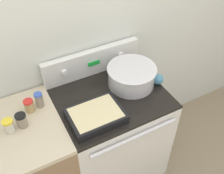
{
  "coord_description": "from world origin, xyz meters",
  "views": [
    {
      "loc": [
        -0.59,
        -0.82,
        2.16
      ],
      "look_at": [
        0.02,
        0.33,
        0.97
      ],
      "focal_mm": 42.0,
      "sensor_mm": 36.0,
      "label": 1
    }
  ],
  "objects_px": {
    "casserole_dish": "(96,115)",
    "spice_jar_blue_cap": "(39,100)",
    "spice_jar_red_cap": "(29,106)",
    "ladle": "(157,79)",
    "spice_jar_black_cap": "(22,120)",
    "mixing_bowl": "(132,75)",
    "spice_jar_yellow_cap": "(9,126)"
  },
  "relations": [
    {
      "from": "ladle",
      "to": "spice_jar_blue_cap",
      "type": "xyz_separation_m",
      "value": [
        -0.81,
        0.15,
        0.03
      ]
    },
    {
      "from": "ladle",
      "to": "spice_jar_black_cap",
      "type": "height_order",
      "value": "spice_jar_black_cap"
    },
    {
      "from": "spice_jar_blue_cap",
      "to": "spice_jar_black_cap",
      "type": "distance_m",
      "value": 0.18
    },
    {
      "from": "spice_jar_blue_cap",
      "to": "spice_jar_red_cap",
      "type": "relative_size",
      "value": 1.22
    },
    {
      "from": "ladle",
      "to": "spice_jar_black_cap",
      "type": "distance_m",
      "value": 0.95
    },
    {
      "from": "casserole_dish",
      "to": "ladle",
      "type": "height_order",
      "value": "ladle"
    },
    {
      "from": "spice_jar_blue_cap",
      "to": "spice_jar_black_cap",
      "type": "height_order",
      "value": "spice_jar_blue_cap"
    },
    {
      "from": "spice_jar_black_cap",
      "to": "spice_jar_yellow_cap",
      "type": "xyz_separation_m",
      "value": [
        -0.08,
        -0.01,
        -0.0
      ]
    },
    {
      "from": "ladle",
      "to": "spice_jar_red_cap",
      "type": "distance_m",
      "value": 0.89
    },
    {
      "from": "spice_jar_blue_cap",
      "to": "spice_jar_yellow_cap",
      "type": "distance_m",
      "value": 0.25
    },
    {
      "from": "casserole_dish",
      "to": "spice_jar_red_cap",
      "type": "relative_size",
      "value": 3.86
    },
    {
      "from": "casserole_dish",
      "to": "spice_jar_yellow_cap",
      "type": "distance_m",
      "value": 0.51
    },
    {
      "from": "spice_jar_red_cap",
      "to": "casserole_dish",
      "type": "bearing_deg",
      "value": -35.64
    },
    {
      "from": "mixing_bowl",
      "to": "spice_jar_blue_cap",
      "type": "xyz_separation_m",
      "value": [
        -0.64,
        0.08,
        -0.02
      ]
    },
    {
      "from": "spice_jar_yellow_cap",
      "to": "mixing_bowl",
      "type": "bearing_deg",
      "value": 2.5
    },
    {
      "from": "spice_jar_black_cap",
      "to": "ladle",
      "type": "bearing_deg",
      "value": -2.56
    },
    {
      "from": "mixing_bowl",
      "to": "spice_jar_yellow_cap",
      "type": "bearing_deg",
      "value": -177.5
    },
    {
      "from": "spice_jar_red_cap",
      "to": "spice_jar_black_cap",
      "type": "bearing_deg",
      "value": -125.56
    },
    {
      "from": "casserole_dish",
      "to": "mixing_bowl",
      "type": "bearing_deg",
      "value": 26.16
    },
    {
      "from": "mixing_bowl",
      "to": "casserole_dish",
      "type": "relative_size",
      "value": 1.03
    },
    {
      "from": "casserole_dish",
      "to": "spice_jar_blue_cap",
      "type": "relative_size",
      "value": 3.17
    },
    {
      "from": "mixing_bowl",
      "to": "spice_jar_red_cap",
      "type": "bearing_deg",
      "value": 174.5
    },
    {
      "from": "ladle",
      "to": "spice_jar_blue_cap",
      "type": "height_order",
      "value": "spice_jar_blue_cap"
    },
    {
      "from": "casserole_dish",
      "to": "spice_jar_red_cap",
      "type": "bearing_deg",
      "value": 144.36
    },
    {
      "from": "ladle",
      "to": "spice_jar_yellow_cap",
      "type": "xyz_separation_m",
      "value": [
        -1.02,
        0.04,
        0.02
      ]
    },
    {
      "from": "mixing_bowl",
      "to": "spice_jar_blue_cap",
      "type": "relative_size",
      "value": 3.26
    },
    {
      "from": "mixing_bowl",
      "to": "spice_jar_black_cap",
      "type": "distance_m",
      "value": 0.78
    },
    {
      "from": "mixing_bowl",
      "to": "spice_jar_black_cap",
      "type": "xyz_separation_m",
      "value": [
        -0.78,
        -0.03,
        -0.02
      ]
    },
    {
      "from": "casserole_dish",
      "to": "ladle",
      "type": "bearing_deg",
      "value": 11.12
    },
    {
      "from": "ladle",
      "to": "spice_jar_black_cap",
      "type": "relative_size",
      "value": 3.31
    },
    {
      "from": "ladle",
      "to": "spice_jar_yellow_cap",
      "type": "relative_size",
      "value": 3.43
    },
    {
      "from": "mixing_bowl",
      "to": "ladle",
      "type": "height_order",
      "value": "mixing_bowl"
    }
  ]
}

